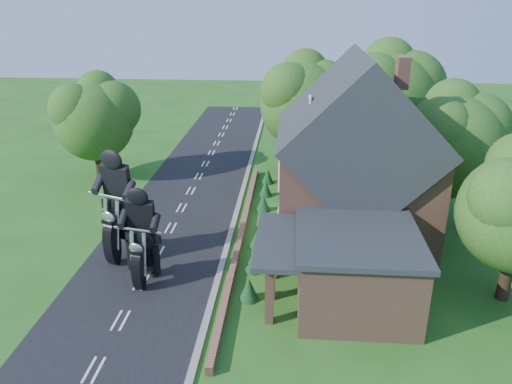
# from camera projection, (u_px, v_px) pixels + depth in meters

# --- Properties ---
(ground) EXTENTS (120.00, 120.00, 0.00)m
(ground) POSITION_uv_depth(u_px,v_px,m) (141.00, 283.00, 23.95)
(ground) COLOR #215718
(ground) RESTS_ON ground
(road) EXTENTS (7.00, 80.00, 0.02)m
(road) POSITION_uv_depth(u_px,v_px,m) (141.00, 282.00, 23.95)
(road) COLOR black
(road) RESTS_ON ground
(kerb) EXTENTS (0.30, 80.00, 0.12)m
(kerb) POSITION_uv_depth(u_px,v_px,m) (216.00, 285.00, 23.67)
(kerb) COLOR gray
(kerb) RESTS_ON ground
(garden_wall) EXTENTS (0.30, 22.00, 0.40)m
(garden_wall) POSITION_uv_depth(u_px,v_px,m) (241.00, 235.00, 28.20)
(garden_wall) COLOR #96624C
(garden_wall) RESTS_ON ground
(house) EXTENTS (9.54, 8.64, 10.24)m
(house) POSITION_uv_depth(u_px,v_px,m) (355.00, 163.00, 27.14)
(house) COLOR #96624C
(house) RESTS_ON ground
(annex) EXTENTS (7.05, 5.94, 3.44)m
(annex) POSITION_uv_depth(u_px,v_px,m) (353.00, 267.00, 21.84)
(annex) COLOR #96624C
(annex) RESTS_ON ground
(tree_house_right) EXTENTS (6.51, 6.00, 8.40)m
(tree_house_right) POSITION_uv_depth(u_px,v_px,m) (459.00, 137.00, 28.80)
(tree_house_right) COLOR black
(tree_house_right) RESTS_ON ground
(tree_behind_house) EXTENTS (7.81, 7.20, 10.08)m
(tree_behind_house) POSITION_uv_depth(u_px,v_px,m) (394.00, 94.00, 35.56)
(tree_behind_house) COLOR black
(tree_behind_house) RESTS_ON ground
(tree_behind_left) EXTENTS (6.94, 6.40, 9.16)m
(tree_behind_left) POSITION_uv_depth(u_px,v_px,m) (309.00, 97.00, 37.09)
(tree_behind_left) COLOR black
(tree_behind_left) RESTS_ON ground
(tree_far_road) EXTENTS (6.08, 5.60, 7.84)m
(tree_far_road) POSITION_uv_depth(u_px,v_px,m) (99.00, 115.00, 35.72)
(tree_far_road) COLOR black
(tree_far_road) RESTS_ON ground
(shrub_a) EXTENTS (0.90, 0.90, 1.10)m
(shrub_a) POSITION_uv_depth(u_px,v_px,m) (249.00, 289.00, 22.44)
(shrub_a) COLOR #12391A
(shrub_a) RESTS_ON ground
(shrub_b) EXTENTS (0.90, 0.90, 1.10)m
(shrub_b) POSITION_uv_depth(u_px,v_px,m) (253.00, 261.00, 24.76)
(shrub_b) COLOR #12391A
(shrub_b) RESTS_ON ground
(shrub_c) EXTENTS (0.90, 0.90, 1.10)m
(shrub_c) POSITION_uv_depth(u_px,v_px,m) (257.00, 238.00, 27.07)
(shrub_c) COLOR #12391A
(shrub_c) RESTS_ON ground
(shrub_d) EXTENTS (0.90, 0.90, 1.10)m
(shrub_d) POSITION_uv_depth(u_px,v_px,m) (263.00, 203.00, 31.70)
(shrub_d) COLOR #12391A
(shrub_d) RESTS_ON ground
(shrub_e) EXTENTS (0.90, 0.90, 1.10)m
(shrub_e) POSITION_uv_depth(u_px,v_px,m) (266.00, 188.00, 34.01)
(shrub_e) COLOR #12391A
(shrub_e) RESTS_ON ground
(shrub_f) EXTENTS (0.90, 0.90, 1.10)m
(shrub_f) POSITION_uv_depth(u_px,v_px,m) (268.00, 176.00, 36.33)
(shrub_f) COLOR #12391A
(shrub_f) RESTS_ON ground
(motorcycle_lead) EXTENTS (0.70, 1.64, 1.48)m
(motorcycle_lead) POSITION_uv_depth(u_px,v_px,m) (146.00, 269.00, 23.72)
(motorcycle_lead) COLOR black
(motorcycle_lead) RESTS_ON ground
(motorcycle_follow) EXTENTS (1.15, 1.97, 1.79)m
(motorcycle_follow) POSITION_uv_depth(u_px,v_px,m) (123.00, 242.00, 25.94)
(motorcycle_follow) COLOR black
(motorcycle_follow) RESTS_ON ground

